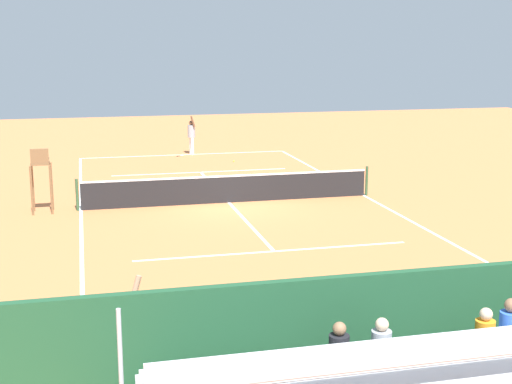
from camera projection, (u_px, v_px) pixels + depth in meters
name	position (u px, v px, depth m)	size (l,w,h in m)	color
ground_plane	(229.00, 203.00, 24.90)	(60.00, 60.00, 0.00)	#D17542
court_line_markings	(229.00, 202.00, 24.94)	(10.10, 22.20, 0.01)	white
tennis_net	(229.00, 188.00, 24.80)	(10.30, 0.10, 1.07)	black
backdrop_wall	(404.00, 331.00, 11.38)	(18.00, 0.16, 2.00)	#1E4C2D
bleacher_stand	(455.00, 370.00, 10.19)	(9.06, 2.40, 2.48)	#B2B2B7
umpire_chair	(41.00, 173.00, 23.15)	(0.67, 0.67, 2.14)	brown
equipment_bag	(413.00, 360.00, 12.24)	(0.90, 0.36, 0.36)	black
tennis_player	(191.00, 134.00, 35.23)	(0.43, 0.55, 1.93)	white
tennis_racket	(181.00, 155.00, 35.03)	(0.52, 0.51, 0.03)	black
tennis_ball_near	(234.00, 161.00, 33.29)	(0.07, 0.07, 0.07)	#CCDB33
line_judge	(140.00, 335.00, 11.17)	(0.43, 0.55, 1.93)	#232328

